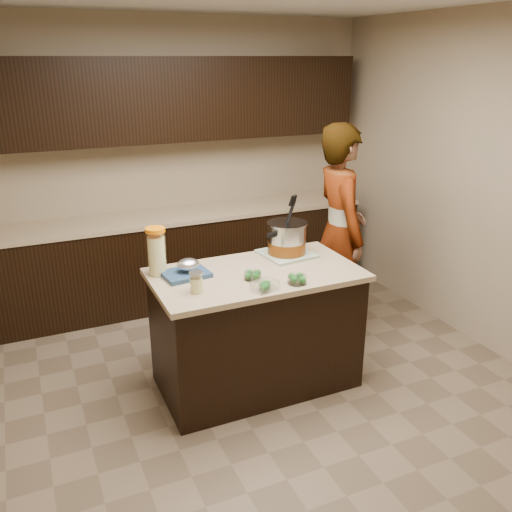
{
  "coord_description": "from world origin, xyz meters",
  "views": [
    {
      "loc": [
        -1.44,
        -3.22,
        2.32
      ],
      "look_at": [
        0.0,
        0.0,
        1.02
      ],
      "focal_mm": 38.0,
      "sensor_mm": 36.0,
      "label": 1
    }
  ],
  "objects_px": {
    "stock_pot": "(287,240)",
    "island": "(256,329)",
    "person": "(339,233)",
    "lemonade_pitcher": "(157,253)"
  },
  "relations": [
    {
      "from": "stock_pot",
      "to": "island",
      "type": "bearing_deg",
      "value": -171.67
    },
    {
      "from": "person",
      "to": "island",
      "type": "bearing_deg",
      "value": 126.09
    },
    {
      "from": "stock_pot",
      "to": "person",
      "type": "height_order",
      "value": "person"
    },
    {
      "from": "stock_pot",
      "to": "lemonade_pitcher",
      "type": "distance_m",
      "value": 0.99
    },
    {
      "from": "stock_pot",
      "to": "lemonade_pitcher",
      "type": "bearing_deg",
      "value": 155.12
    },
    {
      "from": "person",
      "to": "stock_pot",
      "type": "bearing_deg",
      "value": 122.02
    },
    {
      "from": "lemonade_pitcher",
      "to": "person",
      "type": "height_order",
      "value": "person"
    },
    {
      "from": "island",
      "to": "lemonade_pitcher",
      "type": "bearing_deg",
      "value": 159.21
    },
    {
      "from": "stock_pot",
      "to": "lemonade_pitcher",
      "type": "relative_size",
      "value": 1.31
    },
    {
      "from": "stock_pot",
      "to": "lemonade_pitcher",
      "type": "xyz_separation_m",
      "value": [
        -0.99,
        0.02,
        0.03
      ]
    }
  ]
}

